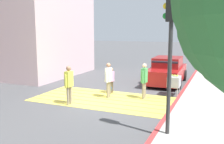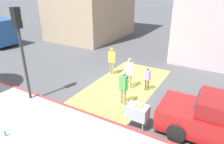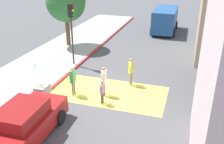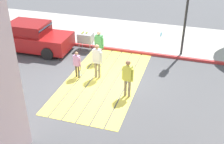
{
  "view_description": "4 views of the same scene",
  "coord_description": "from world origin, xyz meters",
  "views": [
    {
      "loc": [
        -4.95,
        10.53,
        3.17
      ],
      "look_at": [
        -0.31,
        -0.35,
        1.25
      ],
      "focal_mm": 41.47,
      "sensor_mm": 36.0,
      "label": 1
    },
    {
      "loc": [
        -8.91,
        -4.41,
        5.05
      ],
      "look_at": [
        -0.17,
        0.69,
        0.71
      ],
      "focal_mm": 32.79,
      "sensor_mm": 36.0,
      "label": 2
    },
    {
      "loc": [
        4.01,
        -12.03,
        6.86
      ],
      "look_at": [
        0.08,
        0.45,
        1.09
      ],
      "focal_mm": 41.05,
      "sensor_mm": 36.0,
      "label": 3
    },
    {
      "loc": [
        10.54,
        3.68,
        6.68
      ],
      "look_at": [
        0.54,
        0.58,
        0.82
      ],
      "focal_mm": 45.55,
      "sensor_mm": 36.0,
      "label": 4
    }
  ],
  "objects": [
    {
      "name": "ground_plane",
      "position": [
        0.0,
        0.0,
        0.0
      ],
      "size": [
        120.0,
        120.0,
        0.0
      ],
      "primitive_type": "plane",
      "color": "#4C4C4F"
    },
    {
      "name": "crosswalk_stripes",
      "position": [
        0.0,
        0.0,
        0.01
      ],
      "size": [
        6.4,
        3.25,
        0.01
      ],
      "color": "#EAD64C",
      "rests_on": "ground"
    },
    {
      "name": "sidewalk_west",
      "position": [
        -5.6,
        0.0,
        0.06
      ],
      "size": [
        4.8,
        40.0,
        0.12
      ],
      "primitive_type": "cube",
      "color": "#ADA8A0",
      "rests_on": "ground"
    },
    {
      "name": "curb_painted",
      "position": [
        -3.25,
        0.0,
        0.07
      ],
      "size": [
        0.16,
        40.0,
        0.13
      ],
      "primitive_type": "cube",
      "color": "#BC3333",
      "rests_on": "ground"
    },
    {
      "name": "car_parked_near_curb",
      "position": [
        -2.0,
        -4.81,
        0.73
      ],
      "size": [
        2.06,
        4.34,
        1.57
      ],
      "color": "maroon",
      "rests_on": "ground"
    },
    {
      "name": "traffic_light_corner",
      "position": [
        -3.58,
        3.15,
        3.04
      ],
      "size": [
        0.39,
        0.28,
        4.24
      ],
      "color": "#2D2D2D",
      "rests_on": "ground"
    },
    {
      "name": "tennis_ball_cart",
      "position": [
        -2.9,
        -2.0,
        0.7
      ],
      "size": [
        0.56,
        0.8,
        1.02
      ],
      "color": "#99999E",
      "rests_on": "ground"
    },
    {
      "name": "water_bottle",
      "position": [
        -5.84,
        1.74,
        0.23
      ],
      "size": [
        0.07,
        0.07,
        0.22
      ],
      "primitive_type": "cylinder",
      "color": "#33A5BF",
      "rests_on": "sidewalk_west"
    },
    {
      "name": "pedestrian_adult_lead",
      "position": [
        -1.74,
        -0.8,
        0.97
      ],
      "size": [
        0.24,
        0.49,
        1.67
      ],
      "color": "gray",
      "rests_on": "ground"
    },
    {
      "name": "pedestrian_adult_trailing",
      "position": [
        -0.15,
        -0.33,
        0.97
      ],
      "size": [
        0.22,
        0.49,
        1.67
      ],
      "color": "gray",
      "rests_on": "ground"
    },
    {
      "name": "pedestrian_adult_side",
      "position": [
        0.95,
        1.36,
        0.98
      ],
      "size": [
        0.26,
        0.49,
        1.68
      ],
      "color": "gray",
      "rests_on": "ground"
    },
    {
      "name": "pedestrian_child_with_racket",
      "position": [
        0.08,
        -1.22,
        0.73
      ],
      "size": [
        0.29,
        0.4,
        1.3
      ],
      "color": "brown",
      "rests_on": "ground"
    }
  ]
}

